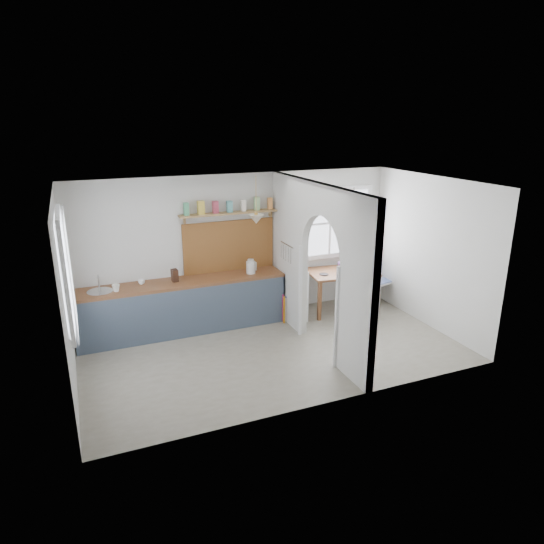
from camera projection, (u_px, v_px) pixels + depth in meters
name	position (u px, v px, depth m)	size (l,w,h in m)	color
floor	(274.00, 351.00, 7.63)	(5.80, 3.20, 0.01)	gray
ceiling	(275.00, 185.00, 6.83)	(5.80, 3.20, 0.01)	silver
walls	(275.00, 272.00, 7.23)	(5.81, 3.21, 2.60)	silver
partition	(315.00, 257.00, 7.49)	(0.12, 3.20, 2.60)	silver
kitchen_window	(64.00, 273.00, 6.07)	(0.10, 1.16, 1.50)	white
nook_window	(330.00, 223.00, 9.17)	(1.76, 0.10, 1.30)	white
counter	(183.00, 305.00, 8.24)	(3.50, 0.60, 0.90)	brown
sink	(100.00, 292.00, 7.61)	(0.40, 0.40, 0.02)	silver
backsplash	(229.00, 246.00, 8.52)	(1.65, 0.03, 0.90)	brown
shelf	(230.00, 210.00, 8.25)	(1.75, 0.20, 0.21)	olive
pendant_lamp	(256.00, 219.00, 8.12)	(0.26, 0.26, 0.16)	#EEE5CB
utensil_rail	(287.00, 245.00, 8.20)	(0.02, 0.02, 0.50)	silver
dining_table	(341.00, 291.00, 9.13)	(1.24, 0.83, 0.77)	brown
chair_left	(296.00, 294.00, 8.75)	(0.43, 0.43, 0.94)	silver
chair_right	(379.00, 280.00, 9.50)	(0.42, 0.42, 0.92)	silver
kettle	(251.00, 266.00, 8.46)	(0.21, 0.17, 0.26)	silver
mug_a	(116.00, 288.00, 7.59)	(0.12, 0.12, 0.11)	white
mug_b	(142.00, 282.00, 7.93)	(0.11, 0.11, 0.08)	white
knife_block	(175.00, 275.00, 8.05)	(0.09, 0.13, 0.21)	#452B1F
jar	(176.00, 276.00, 8.10)	(0.09, 0.09, 0.15)	#907851
towel_magenta	(283.00, 308.00, 8.62)	(0.02, 0.03, 0.50)	#A3225A
towel_orange	(284.00, 310.00, 8.58)	(0.02, 0.03, 0.51)	orange
bowl	(358.00, 268.00, 9.07)	(0.32, 0.32, 0.08)	white
table_cup	(340.00, 273.00, 8.77)	(0.11, 0.11, 0.10)	#476F4D
plate	(324.00, 274.00, 8.82)	(0.16, 0.16, 0.01)	black
vase	(343.00, 262.00, 9.18)	(0.21, 0.21, 0.22)	#5A336B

